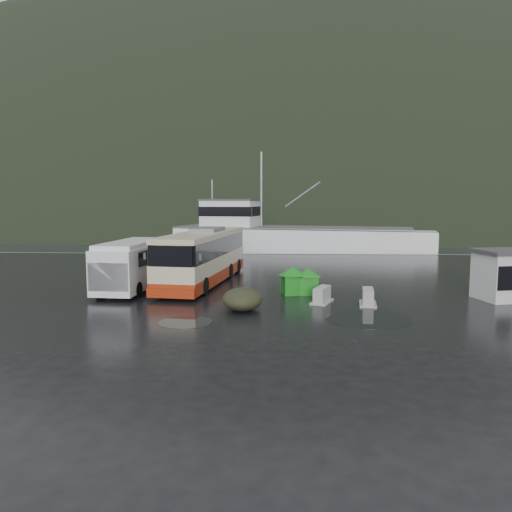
{
  "coord_description": "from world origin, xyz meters",
  "views": [
    {
      "loc": [
        0.52,
        -25.26,
        4.95
      ],
      "look_at": [
        -0.73,
        3.37,
        1.7
      ],
      "focal_mm": 35.0,
      "sensor_mm": 36.0,
      "label": 1
    }
  ],
  "objects_px": {
    "ticket_kiosk": "(508,299)",
    "jersey_barrier_a": "(322,303)",
    "waste_bin_left": "(293,294)",
    "coach_bus": "(204,283)",
    "white_van": "(133,290)",
    "waste_bin_right": "(308,294)",
    "jersey_barrier_b": "(368,305)",
    "dome_tent": "(242,310)",
    "fishing_trawler": "(292,247)"
  },
  "relations": [
    {
      "from": "ticket_kiosk",
      "to": "fishing_trawler",
      "type": "height_order",
      "value": "fishing_trawler"
    },
    {
      "from": "ticket_kiosk",
      "to": "jersey_barrier_a",
      "type": "bearing_deg",
      "value": 175.14
    },
    {
      "from": "waste_bin_right",
      "to": "ticket_kiosk",
      "type": "distance_m",
      "value": 9.92
    },
    {
      "from": "jersey_barrier_b",
      "to": "white_van",
      "type": "bearing_deg",
      "value": 165.25
    },
    {
      "from": "jersey_barrier_a",
      "to": "fishing_trawler",
      "type": "bearing_deg",
      "value": 91.38
    },
    {
      "from": "waste_bin_left",
      "to": "ticket_kiosk",
      "type": "xyz_separation_m",
      "value": [
        10.7,
        -0.9,
        0.0
      ]
    },
    {
      "from": "white_van",
      "to": "waste_bin_left",
      "type": "bearing_deg",
      "value": -0.28
    },
    {
      "from": "ticket_kiosk",
      "to": "waste_bin_left",
      "type": "bearing_deg",
      "value": 163.01
    },
    {
      "from": "jersey_barrier_b",
      "to": "fishing_trawler",
      "type": "height_order",
      "value": "fishing_trawler"
    },
    {
      "from": "white_van",
      "to": "waste_bin_left",
      "type": "height_order",
      "value": "white_van"
    },
    {
      "from": "ticket_kiosk",
      "to": "jersey_barrier_a",
      "type": "height_order",
      "value": "ticket_kiosk"
    },
    {
      "from": "coach_bus",
      "to": "ticket_kiosk",
      "type": "height_order",
      "value": "coach_bus"
    },
    {
      "from": "waste_bin_right",
      "to": "jersey_barrier_b",
      "type": "bearing_deg",
      "value": -43.31
    },
    {
      "from": "white_van",
      "to": "ticket_kiosk",
      "type": "bearing_deg",
      "value": -0.37
    },
    {
      "from": "coach_bus",
      "to": "dome_tent",
      "type": "relative_size",
      "value": 4.61
    },
    {
      "from": "fishing_trawler",
      "to": "waste_bin_right",
      "type": "bearing_deg",
      "value": -76.59
    },
    {
      "from": "white_van",
      "to": "waste_bin_right",
      "type": "relative_size",
      "value": 4.72
    },
    {
      "from": "jersey_barrier_b",
      "to": "fishing_trawler",
      "type": "relative_size",
      "value": 0.05
    },
    {
      "from": "coach_bus",
      "to": "dome_tent",
      "type": "xyz_separation_m",
      "value": [
        2.82,
        -7.25,
        0.0
      ]
    },
    {
      "from": "coach_bus",
      "to": "waste_bin_left",
      "type": "distance_m",
      "value": 6.22
    },
    {
      "from": "dome_tent",
      "to": "jersey_barrier_a",
      "type": "xyz_separation_m",
      "value": [
        3.72,
        1.72,
        0.0
      ]
    },
    {
      "from": "jersey_barrier_a",
      "to": "dome_tent",
      "type": "bearing_deg",
      "value": -155.14
    },
    {
      "from": "waste_bin_right",
      "to": "ticket_kiosk",
      "type": "xyz_separation_m",
      "value": [
        9.88,
        -0.91,
        0.0
      ]
    },
    {
      "from": "ticket_kiosk",
      "to": "jersey_barrier_b",
      "type": "xyz_separation_m",
      "value": [
        -7.22,
        -1.6,
        0.0
      ]
    },
    {
      "from": "ticket_kiosk",
      "to": "jersey_barrier_a",
      "type": "xyz_separation_m",
      "value": [
        -9.35,
        -1.2,
        0.0
      ]
    },
    {
      "from": "waste_bin_right",
      "to": "jersey_barrier_a",
      "type": "height_order",
      "value": "waste_bin_right"
    },
    {
      "from": "coach_bus",
      "to": "jersey_barrier_b",
      "type": "xyz_separation_m",
      "value": [
        8.67,
        -5.92,
        0.0
      ]
    },
    {
      "from": "white_van",
      "to": "waste_bin_right",
      "type": "distance_m",
      "value": 9.55
    },
    {
      "from": "waste_bin_left",
      "to": "jersey_barrier_b",
      "type": "distance_m",
      "value": 4.28
    },
    {
      "from": "dome_tent",
      "to": "jersey_barrier_a",
      "type": "height_order",
      "value": "dome_tent"
    },
    {
      "from": "dome_tent",
      "to": "coach_bus",
      "type": "bearing_deg",
      "value": 111.26
    },
    {
      "from": "waste_bin_left",
      "to": "dome_tent",
      "type": "relative_size",
      "value": 0.59
    },
    {
      "from": "waste_bin_right",
      "to": "jersey_barrier_b",
      "type": "relative_size",
      "value": 0.9
    },
    {
      "from": "coach_bus",
      "to": "white_van",
      "type": "bearing_deg",
      "value": -134.51
    },
    {
      "from": "ticket_kiosk",
      "to": "fishing_trawler",
      "type": "xyz_separation_m",
      "value": [
        -10.02,
        26.88,
        0.0
      ]
    },
    {
      "from": "ticket_kiosk",
      "to": "jersey_barrier_b",
      "type": "relative_size",
      "value": 2.07
    },
    {
      "from": "white_van",
      "to": "dome_tent",
      "type": "relative_size",
      "value": 2.6
    },
    {
      "from": "coach_bus",
      "to": "fishing_trawler",
      "type": "distance_m",
      "value": 23.3
    },
    {
      "from": "fishing_trawler",
      "to": "white_van",
      "type": "bearing_deg",
      "value": -97.28
    },
    {
      "from": "waste_bin_left",
      "to": "waste_bin_right",
      "type": "relative_size",
      "value": 1.07
    },
    {
      "from": "waste_bin_right",
      "to": "ticket_kiosk",
      "type": "bearing_deg",
      "value": -5.26
    },
    {
      "from": "waste_bin_right",
      "to": "waste_bin_left",
      "type": "bearing_deg",
      "value": -179.53
    },
    {
      "from": "jersey_barrier_a",
      "to": "fishing_trawler",
      "type": "distance_m",
      "value": 28.08
    },
    {
      "from": "dome_tent",
      "to": "jersey_barrier_a",
      "type": "relative_size",
      "value": 1.63
    },
    {
      "from": "white_van",
      "to": "jersey_barrier_b",
      "type": "height_order",
      "value": "white_van"
    },
    {
      "from": "waste_bin_right",
      "to": "fishing_trawler",
      "type": "relative_size",
      "value": 0.05
    },
    {
      "from": "jersey_barrier_a",
      "to": "white_van",
      "type": "bearing_deg",
      "value": 164.39
    },
    {
      "from": "white_van",
      "to": "waste_bin_right",
      "type": "height_order",
      "value": "white_van"
    },
    {
      "from": "white_van",
      "to": "jersey_barrier_a",
      "type": "height_order",
      "value": "white_van"
    },
    {
      "from": "waste_bin_left",
      "to": "jersey_barrier_a",
      "type": "height_order",
      "value": "waste_bin_left"
    }
  ]
}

